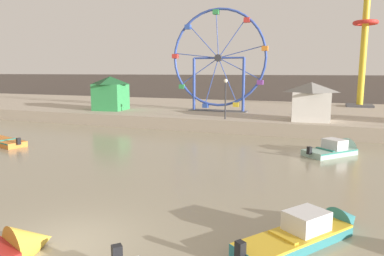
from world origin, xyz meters
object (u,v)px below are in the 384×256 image
Objects in this scene: motorboat_seafoam at (339,149)px; motorboat_teal_painted at (314,229)px; promenade_lamp_far at (226,92)px; ferris_wheel_blue_frame at (218,60)px; carnival_booth_white_ticket at (311,101)px; carnival_booth_green_kiosk at (111,93)px; drop_tower_yellow_tower at (363,51)px.

motorboat_teal_painted is at bearing -143.27° from motorboat_seafoam.
motorboat_teal_painted is at bearing -66.60° from promenade_lamp_far.
ferris_wheel_blue_frame is at bearing 59.03° from motorboat_teal_painted.
carnival_booth_white_ticket is 19.67m from carnival_booth_green_kiosk.
motorboat_seafoam is 22.48m from drop_tower_yellow_tower.
motorboat_seafoam is 1.15× the size of carnival_booth_green_kiosk.
carnival_booth_white_ticket is at bearing 58.03° from motorboat_seafoam.
carnival_booth_white_ticket is at bearing 39.01° from motorboat_teal_painted.
motorboat_teal_painted is 19.63m from promenade_lamp_far.
motorboat_seafoam is 1.20× the size of promenade_lamp_far.
ferris_wheel_blue_frame reaches higher than promenade_lamp_far.
carnival_booth_green_kiosk is (-20.69, 20.62, 2.57)m from motorboat_teal_painted.
ferris_wheel_blue_frame is 2.92× the size of carnival_booth_white_ticket.
drop_tower_yellow_tower is (13.70, 10.11, 1.13)m from ferris_wheel_blue_frame.
carnival_booth_white_ticket reaches higher than motorboat_seafoam.
promenade_lamp_far is at bearing -172.15° from carnival_booth_white_ticket.
drop_tower_yellow_tower reaches higher than motorboat_teal_painted.
carnival_booth_green_kiosk is at bearing -151.98° from drop_tower_yellow_tower.
motorboat_seafoam is 1.16× the size of carnival_booth_white_ticket.
promenade_lamp_far is at bearing 99.58° from motorboat_seafoam.
motorboat_seafoam is at bearing -31.91° from promenade_lamp_far.
carnival_booth_green_kiosk is at bearing 110.68° from motorboat_seafoam.
carnival_booth_green_kiosk reaches higher than motorboat_seafoam.
promenade_lamp_far is (12.98, -2.81, 0.44)m from carnival_booth_green_kiosk.
ferris_wheel_blue_frame reaches higher than carnival_booth_green_kiosk.
motorboat_seafoam is 0.40× the size of ferris_wheel_blue_frame.
motorboat_teal_painted is 1.41× the size of promenade_lamp_far.
carnival_booth_white_ticket is (-2.08, 7.02, 2.40)m from motorboat_seafoam.
promenade_lamp_far reaches higher than motorboat_teal_painted.
promenade_lamp_far is (2.32, -5.67, -2.81)m from ferris_wheel_blue_frame.
motorboat_seafoam is at bearing 31.14° from motorboat_teal_painted.
drop_tower_yellow_tower reaches higher than ferris_wheel_blue_frame.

